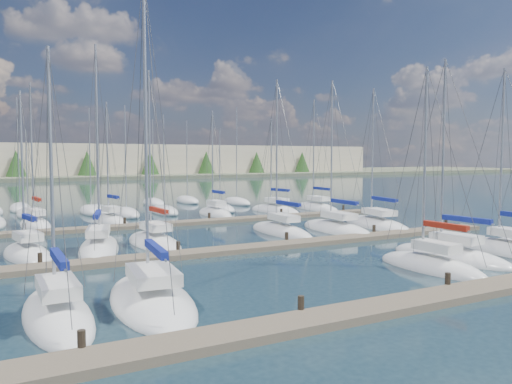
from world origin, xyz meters
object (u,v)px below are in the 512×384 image
sailboat_n (35,225)px  sailboat_i (99,248)px  sailboat_q (275,210)px  sailboat_c (151,300)px  sailboat_d (431,266)px  sailboat_m (376,225)px  sailboat_j (154,242)px  sailboat_l (336,229)px  sailboat_r (316,208)px  sailboat_h (27,254)px  sailboat_o (111,221)px  sailboat_f (508,251)px  sailboat_e (450,256)px  sailboat_p (215,213)px  sailboat_b (57,315)px  sailboat_k (281,231)px

sailboat_n → sailboat_i: bearing=-85.2°
sailboat_n → sailboat_q: bearing=-5.1°
sailboat_i → sailboat_c: bearing=-77.6°
sailboat_d → sailboat_m: (8.99, 14.43, -0.02)m
sailboat_j → sailboat_d: bearing=-56.6°
sailboat_d → sailboat_l: sailboat_l is taller
sailboat_i → sailboat_r: bearing=41.9°
sailboat_h → sailboat_o: sailboat_o is taller
sailboat_f → sailboat_i: 26.40m
sailboat_h → sailboat_n: sailboat_n is taller
sailboat_j → sailboat_n: (-6.57, 13.82, 0.02)m
sailboat_h → sailboat_e: 25.68m
sailboat_f → sailboat_e: (-4.80, 0.43, 0.00)m
sailboat_p → sailboat_n: bearing=-179.3°
sailboat_q → sailboat_i: bearing=-156.6°
sailboat_r → sailboat_o: 23.86m
sailboat_d → sailboat_f: sailboat_f is taller
sailboat_i → sailboat_n: bearing=115.0°
sailboat_i → sailboat_m: (23.83, 0.15, -0.02)m
sailboat_r → sailboat_b: size_ratio=1.23×
sailboat_l → sailboat_f: size_ratio=1.06×
sailboat_f → sailboat_m: size_ratio=0.97×
sailboat_c → sailboat_k: bearing=49.1°
sailboat_h → sailboat_q: (26.22, 14.81, -0.01)m
sailboat_b → sailboat_m: bearing=25.9°
sailboat_f → sailboat_n: sailboat_n is taller
sailboat_j → sailboat_n: sailboat_n is taller
sailboat_i → sailboat_f: bearing=-16.1°
sailboat_j → sailboat_r: bearing=27.3°
sailboat_c → sailboat_m: (24.23, 13.48, -0.00)m
sailboat_p → sailboat_l: size_ratio=0.89×
sailboat_d → sailboat_n: 33.51m
sailboat_d → sailboat_k: size_ratio=0.90×
sailboat_f → sailboat_n: size_ratio=0.94×
sailboat_q → sailboat_b: sailboat_q is taller
sailboat_i → sailboat_q: bearing=47.9°
sailboat_r → sailboat_l: sailboat_r is taller
sailboat_b → sailboat_f: 26.93m
sailboat_o → sailboat_c: size_ratio=0.84×
sailboat_p → sailboat_f: bearing=-75.0°
sailboat_b → sailboat_i: sailboat_i is taller
sailboat_l → sailboat_m: (4.75, 0.43, -0.00)m
sailboat_h → sailboat_i: (4.31, 0.15, 0.01)m
sailboat_c → sailboat_b: 3.71m
sailboat_q → sailboat_r: bearing=-12.3°
sailboat_e → sailboat_b: bearing=175.2°
sailboat_j → sailboat_f: 23.42m
sailboat_d → sailboat_n: sailboat_n is taller
sailboat_f → sailboat_p: bearing=110.3°
sailboat_l → sailboat_c: size_ratio=0.92×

